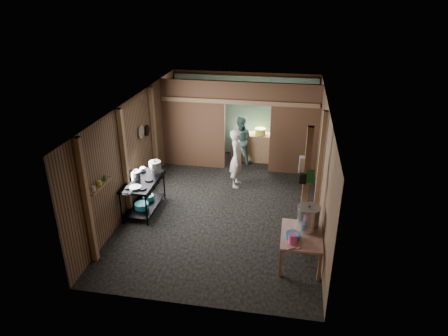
% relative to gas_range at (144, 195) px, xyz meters
% --- Properties ---
extents(floor, '(4.50, 7.00, 0.00)m').
position_rel_gas_range_xyz_m(floor, '(1.88, 0.61, -0.41)').
color(floor, black).
rests_on(floor, ground).
extents(ceiling, '(4.50, 7.00, 0.00)m').
position_rel_gas_range_xyz_m(ceiling, '(1.88, 0.61, 2.19)').
color(ceiling, black).
rests_on(ceiling, ground).
extents(wall_back, '(4.50, 0.00, 2.60)m').
position_rel_gas_range_xyz_m(wall_back, '(1.88, 4.11, 0.89)').
color(wall_back, brown).
rests_on(wall_back, ground).
extents(wall_front, '(4.50, 0.00, 2.60)m').
position_rel_gas_range_xyz_m(wall_front, '(1.88, -2.89, 0.89)').
color(wall_front, brown).
rests_on(wall_front, ground).
extents(wall_left, '(0.00, 7.00, 2.60)m').
position_rel_gas_range_xyz_m(wall_left, '(-0.37, 0.61, 0.89)').
color(wall_left, brown).
rests_on(wall_left, ground).
extents(wall_right, '(0.00, 7.00, 2.60)m').
position_rel_gas_range_xyz_m(wall_right, '(4.13, 0.61, 0.89)').
color(wall_right, brown).
rests_on(wall_right, ground).
extents(partition_left, '(1.85, 0.10, 2.60)m').
position_rel_gas_range_xyz_m(partition_left, '(0.55, 2.81, 0.89)').
color(partition_left, '#4E351E').
rests_on(partition_left, floor).
extents(partition_right, '(1.35, 0.10, 2.60)m').
position_rel_gas_range_xyz_m(partition_right, '(3.46, 2.81, 0.89)').
color(partition_right, '#4E351E').
rests_on(partition_right, floor).
extents(partition_header, '(1.30, 0.10, 0.60)m').
position_rel_gas_range_xyz_m(partition_header, '(2.13, 2.81, 1.89)').
color(partition_header, '#4E351E').
rests_on(partition_header, wall_back).
extents(turquoise_panel, '(4.40, 0.06, 2.50)m').
position_rel_gas_range_xyz_m(turquoise_panel, '(1.88, 4.05, 0.84)').
color(turquoise_panel, '#78AEAD').
rests_on(turquoise_panel, wall_back).
extents(back_counter, '(1.20, 0.50, 0.85)m').
position_rel_gas_range_xyz_m(back_counter, '(2.18, 3.56, 0.01)').
color(back_counter, '#997854').
rests_on(back_counter, floor).
extents(wall_clock, '(0.20, 0.03, 0.20)m').
position_rel_gas_range_xyz_m(wall_clock, '(2.13, 4.01, 1.49)').
color(wall_clock, silver).
rests_on(wall_clock, wall_back).
extents(post_left_a, '(0.10, 0.12, 2.60)m').
position_rel_gas_range_xyz_m(post_left_a, '(-0.30, -1.99, 0.89)').
color(post_left_a, '#997854').
rests_on(post_left_a, floor).
extents(post_left_b, '(0.10, 0.12, 2.60)m').
position_rel_gas_range_xyz_m(post_left_b, '(-0.30, -0.19, 0.89)').
color(post_left_b, '#997854').
rests_on(post_left_b, floor).
extents(post_left_c, '(0.10, 0.12, 2.60)m').
position_rel_gas_range_xyz_m(post_left_c, '(-0.30, 1.81, 0.89)').
color(post_left_c, '#997854').
rests_on(post_left_c, floor).
extents(post_right, '(0.10, 0.12, 2.60)m').
position_rel_gas_range_xyz_m(post_right, '(4.06, 0.41, 0.89)').
color(post_right, '#997854').
rests_on(post_right, floor).
extents(post_free, '(0.12, 0.12, 2.60)m').
position_rel_gas_range_xyz_m(post_free, '(3.73, -0.69, 0.89)').
color(post_free, '#997854').
rests_on(post_free, floor).
extents(cross_beam, '(4.40, 0.12, 0.12)m').
position_rel_gas_range_xyz_m(cross_beam, '(1.88, 2.76, 1.64)').
color(cross_beam, '#997854').
rests_on(cross_beam, wall_left).
extents(pan_lid_big, '(0.03, 0.34, 0.34)m').
position_rel_gas_range_xyz_m(pan_lid_big, '(-0.33, 1.01, 1.24)').
color(pan_lid_big, '#989898').
rests_on(pan_lid_big, wall_left).
extents(pan_lid_small, '(0.03, 0.30, 0.30)m').
position_rel_gas_range_xyz_m(pan_lid_small, '(-0.33, 1.41, 1.14)').
color(pan_lid_small, black).
rests_on(pan_lid_small, wall_left).
extents(wall_shelf, '(0.14, 0.80, 0.03)m').
position_rel_gas_range_xyz_m(wall_shelf, '(-0.27, -1.49, 0.99)').
color(wall_shelf, '#997854').
rests_on(wall_shelf, wall_left).
extents(jar_white, '(0.07, 0.07, 0.10)m').
position_rel_gas_range_xyz_m(jar_white, '(-0.27, -1.74, 1.05)').
color(jar_white, silver).
rests_on(jar_white, wall_shelf).
extents(jar_yellow, '(0.08, 0.08, 0.10)m').
position_rel_gas_range_xyz_m(jar_yellow, '(-0.27, -1.49, 1.05)').
color(jar_yellow, yellow).
rests_on(jar_yellow, wall_shelf).
extents(jar_green, '(0.06, 0.06, 0.10)m').
position_rel_gas_range_xyz_m(jar_green, '(-0.27, -1.27, 1.05)').
color(jar_green, '#175721').
rests_on(jar_green, wall_shelf).
extents(bag_white, '(0.22, 0.15, 0.32)m').
position_rel_gas_range_xyz_m(bag_white, '(3.68, -0.61, 1.37)').
color(bag_white, silver).
rests_on(bag_white, post_free).
extents(bag_green, '(0.16, 0.12, 0.24)m').
position_rel_gas_range_xyz_m(bag_green, '(3.80, -0.75, 1.19)').
color(bag_green, '#175721').
rests_on(bag_green, post_free).
extents(bag_black, '(0.14, 0.10, 0.20)m').
position_rel_gas_range_xyz_m(bag_black, '(3.66, -0.77, 1.14)').
color(bag_black, black).
rests_on(bag_black, post_free).
extents(gas_range, '(0.72, 1.40, 0.83)m').
position_rel_gas_range_xyz_m(gas_range, '(0.00, 0.00, 0.00)').
color(gas_range, black).
rests_on(gas_range, floor).
extents(prep_table, '(0.78, 1.08, 0.64)m').
position_rel_gas_range_xyz_m(prep_table, '(3.71, -1.36, -0.10)').
color(prep_table, tan).
rests_on(prep_table, floor).
extents(stove_pot_large, '(0.30, 0.30, 0.30)m').
position_rel_gas_range_xyz_m(stove_pot_large, '(0.17, 0.46, 0.55)').
color(stove_pot_large, silver).
rests_on(stove_pot_large, gas_range).
extents(stove_pot_med, '(0.28, 0.28, 0.23)m').
position_rel_gas_range_xyz_m(stove_pot_med, '(-0.17, 0.01, 0.51)').
color(stove_pot_med, silver).
rests_on(stove_pot_med, gas_range).
extents(stove_saucepan, '(0.19, 0.19, 0.09)m').
position_rel_gas_range_xyz_m(stove_saucepan, '(-0.17, 0.47, 0.46)').
color(stove_saucepan, silver).
rests_on(stove_saucepan, gas_range).
extents(frying_pan, '(0.28, 0.50, 0.07)m').
position_rel_gas_range_xyz_m(frying_pan, '(0.00, -0.44, 0.44)').
color(frying_pan, '#989898').
rests_on(frying_pan, gas_range).
extents(blue_tub_front, '(0.33, 0.33, 0.14)m').
position_rel_gas_range_xyz_m(blue_tub_front, '(0.00, -0.18, -0.19)').
color(blue_tub_front, teal).
rests_on(blue_tub_front, gas_range).
extents(blue_tub_back, '(0.29, 0.29, 0.12)m').
position_rel_gas_range_xyz_m(blue_tub_back, '(0.00, 0.27, -0.19)').
color(blue_tub_back, teal).
rests_on(blue_tub_back, gas_range).
extents(stock_pot, '(0.54, 0.54, 0.52)m').
position_rel_gas_range_xyz_m(stock_pot, '(3.82, -1.14, 0.46)').
color(stock_pot, silver).
rests_on(stock_pot, prep_table).
extents(wash_basin, '(0.33, 0.33, 0.11)m').
position_rel_gas_range_xyz_m(wash_basin, '(3.55, -1.50, 0.27)').
color(wash_basin, teal).
rests_on(wash_basin, prep_table).
extents(pink_bucket, '(0.21, 0.21, 0.19)m').
position_rel_gas_range_xyz_m(pink_bucket, '(3.54, -1.66, 0.32)').
color(pink_bucket, '#F451B4').
rests_on(pink_bucket, prep_table).
extents(knife, '(0.30, 0.13, 0.01)m').
position_rel_gas_range_xyz_m(knife, '(3.56, -1.85, 0.23)').
color(knife, silver).
rests_on(knife, prep_table).
extents(yellow_tub, '(0.33, 0.33, 0.18)m').
position_rel_gas_range_xyz_m(yellow_tub, '(2.44, 3.56, 0.53)').
color(yellow_tub, yellow).
rests_on(yellow_tub, back_counter).
extents(red_cup, '(0.13, 0.13, 0.15)m').
position_rel_gas_range_xyz_m(red_cup, '(1.88, 3.56, 0.51)').
color(red_cup, '#AB1A3B').
rests_on(red_cup, back_counter).
extents(cook, '(0.39, 0.59, 1.60)m').
position_rel_gas_range_xyz_m(cook, '(2.00, 1.72, 0.39)').
color(cook, beige).
rests_on(cook, floor).
extents(worker_back, '(0.73, 0.57, 1.48)m').
position_rel_gas_range_xyz_m(worker_back, '(1.87, 3.25, 0.33)').
color(worker_back, '#4B8274').
rests_on(worker_back, floor).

